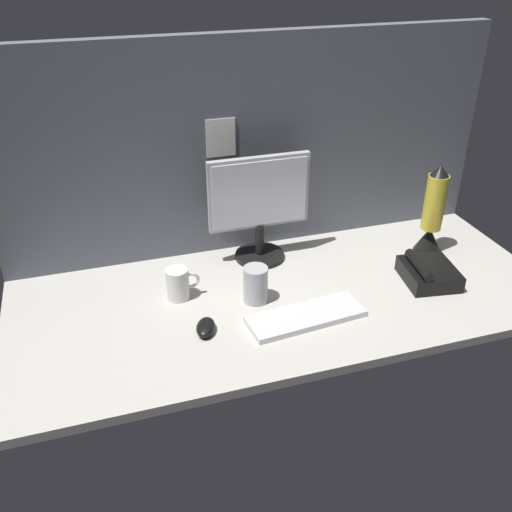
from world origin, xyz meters
TOP-DOWN VIEW (x-y plane):
  - ground_plane at (0.00, 0.00)cm, footprint 180.00×80.00cm
  - cubicle_wall_back at (-0.01, 37.50)cm, footprint 180.00×5.50cm
  - monitor at (-0.77, 25.10)cm, footprint 36.52×18.00cm
  - keyboard at (1.35, -16.07)cm, footprint 38.09×16.54cm
  - mouse at (-29.91, -13.08)cm, footprint 8.56×10.94cm
  - mug_steel at (-10.53, -1.63)cm, footprint 8.04×8.04cm
  - mug_ceramic_white at (-34.09, 7.53)cm, footprint 11.11×7.44cm
  - lava_lamp at (61.25, 10.81)cm, footprint 10.38×10.38cm
  - desk_phone at (49.53, -8.10)cm, footprint 19.55×21.24cm

SIDE VIEW (x-z plane):
  - ground_plane at x=0.00cm, z-range -3.00..0.00cm
  - keyboard at x=1.35cm, z-range 0.00..2.00cm
  - mouse at x=-29.91cm, z-range 0.00..3.40cm
  - desk_phone at x=49.53cm, z-range -1.21..7.59cm
  - mug_ceramic_white at x=-34.09cm, z-range 0.03..10.78cm
  - mug_steel at x=-10.53cm, z-range 0.00..12.37cm
  - lava_lamp at x=61.25cm, z-range -2.74..31.25cm
  - monitor at x=-0.77cm, z-range 1.60..40.51cm
  - cubicle_wall_back at x=-0.01cm, z-range 0.00..77.25cm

